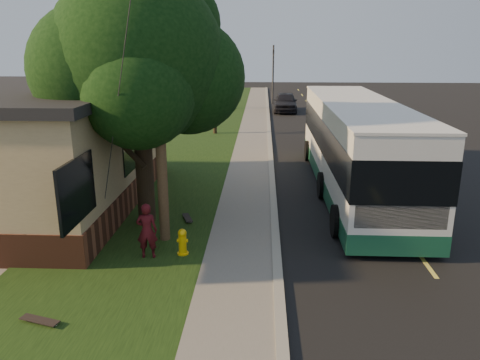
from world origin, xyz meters
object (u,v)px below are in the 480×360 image
(fire_hydrant, at_px, (183,242))
(bare_tree_far, at_px, (234,86))
(traffic_signal, at_px, (273,70))
(skateboarder, at_px, (147,231))
(skateboard_main, at_px, (187,218))
(distant_car, at_px, (285,102))
(leafy_tree, at_px, (140,61))
(skateboard_spare, at_px, (40,320))
(bare_tree_near, at_px, (215,101))
(transit_bus, at_px, (356,144))
(utility_pole, at_px, (157,84))
(dumpster, at_px, (16,194))

(fire_hydrant, bearing_deg, bare_tree_far, 90.76)
(traffic_signal, bearing_deg, skateboarder, -96.68)
(skateboard_main, bearing_deg, distant_car, 80.45)
(fire_hydrant, bearing_deg, leafy_tree, 120.67)
(leafy_tree, height_order, distant_car, leafy_tree)
(skateboard_spare, bearing_deg, skateboard_main, 70.42)
(bare_tree_far, bearing_deg, skateboard_spare, -93.49)
(bare_tree_far, xyz_separation_m, traffic_signal, (3.50, 4.00, 1.16))
(skateboarder, bearing_deg, bare_tree_near, -94.73)
(skateboard_spare, bearing_deg, skateboarder, 64.59)
(bare_tree_far, relative_size, distant_car, 0.84)
(fire_hydrant, distance_m, skateboard_main, 2.64)
(traffic_signal, distance_m, transit_bus, 27.77)
(skateboarder, relative_size, skateboard_main, 1.80)
(utility_pole, bearing_deg, distant_car, 80.15)
(skateboard_main, bearing_deg, fire_hydrant, -83.81)
(bare_tree_near, xyz_separation_m, traffic_signal, (4.00, 16.00, 1.01))
(dumpster, bearing_deg, utility_pole, -20.54)
(bare_tree_far, xyz_separation_m, distant_car, (4.50, -1.33, -1.19))
(fire_hydrant, relative_size, bare_tree_near, 0.17)
(dumpster, xyz_separation_m, distant_car, (10.35, 25.60, 0.08))
(skateboarder, bearing_deg, skateboard_spare, 59.90)
(bare_tree_far, bearing_deg, fire_hydrant, -89.24)
(leafy_tree, xyz_separation_m, skateboard_main, (1.29, -0.04, -5.04))
(traffic_signal, distance_m, skateboard_spare, 37.99)
(leafy_tree, xyz_separation_m, skateboard_spare, (-0.87, -6.11, -5.03))
(transit_bus, bearing_deg, skateboard_spare, -130.00)
(leafy_tree, distance_m, skateboarder, 5.24)
(leafy_tree, xyz_separation_m, transit_bus, (7.40, 3.75, -3.27))
(leafy_tree, xyz_separation_m, skateboarder, (0.66, -2.89, -4.32))
(skateboard_spare, bearing_deg, dumpster, 120.24)
(dumpster, bearing_deg, bare_tree_far, 77.75)
(traffic_signal, relative_size, skateboard_spare, 6.02)
(skateboard_spare, bearing_deg, utility_pole, 68.70)
(leafy_tree, distance_m, bare_tree_near, 15.66)
(leafy_tree, relative_size, skateboard_spare, 8.54)
(bare_tree_near, xyz_separation_m, skateboard_main, (0.62, -15.39, -2.02))
(transit_bus, height_order, skateboard_spare, transit_bus)
(skateboard_main, bearing_deg, skateboarder, -102.45)
(bare_tree_far, bearing_deg, distant_car, -16.50)
(transit_bus, distance_m, dumpster, 12.58)
(utility_pole, height_order, transit_bus, utility_pole)
(bare_tree_near, bearing_deg, bare_tree_far, 87.61)
(fire_hydrant, height_order, distant_car, distant_car)
(bare_tree_far, xyz_separation_m, skateboarder, (-0.51, -30.24, -1.16))
(fire_hydrant, bearing_deg, distant_car, 81.86)
(skateboarder, height_order, distant_car, distant_car)
(utility_pole, distance_m, bare_tree_far, 29.13)
(skateboard_main, height_order, dumpster, dumpster)
(bare_tree_near, bearing_deg, utility_pole, -89.34)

